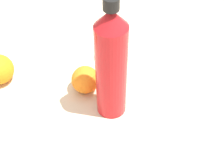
% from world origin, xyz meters
% --- Properties ---
extents(ground_plane, '(2.40, 2.40, 0.00)m').
position_xyz_m(ground_plane, '(0.00, 0.00, 0.00)').
color(ground_plane, beige).
extents(water_bottle, '(0.07, 0.07, 0.30)m').
position_xyz_m(water_bottle, '(0.00, -0.02, 0.14)').
color(water_bottle, red).
rests_on(water_bottle, ground_plane).
extents(orange_0, '(0.08, 0.08, 0.08)m').
position_xyz_m(orange_0, '(0.16, 0.06, 0.04)').
color(orange_0, orange).
rests_on(orange_0, ground_plane).
extents(orange_2, '(0.07, 0.07, 0.07)m').
position_xyz_m(orange_2, '(0.02, 0.07, 0.03)').
color(orange_2, orange).
rests_on(orange_2, ground_plane).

